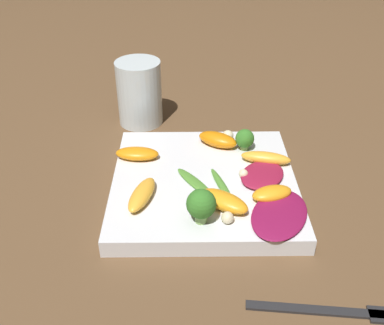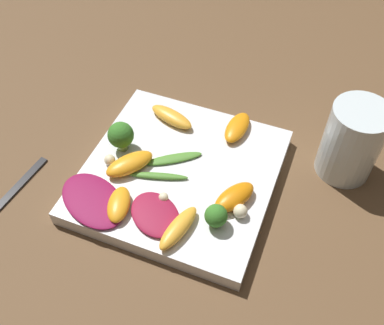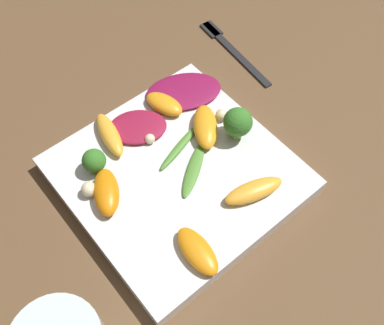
{
  "view_description": "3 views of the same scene",
  "coord_description": "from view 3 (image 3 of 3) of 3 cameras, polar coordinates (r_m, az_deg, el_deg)",
  "views": [
    {
      "loc": [
        0.02,
        0.52,
        0.4
      ],
      "look_at": [
        0.02,
        -0.0,
        0.05
      ],
      "focal_mm": 42.0,
      "sensor_mm": 36.0,
      "label": 1
    },
    {
      "loc": [
        -0.36,
        -0.16,
        0.52
      ],
      "look_at": [
        0.01,
        -0.02,
        0.04
      ],
      "focal_mm": 42.0,
      "sensor_mm": 36.0,
      "label": 2
    },
    {
      "loc": [
        0.24,
        -0.17,
        0.5
      ],
      "look_at": [
        0.01,
        0.02,
        0.03
      ],
      "focal_mm": 42.0,
      "sensor_mm": 36.0,
      "label": 3
    }
  ],
  "objects": [
    {
      "name": "orange_segment_3",
      "position": [
        0.59,
        -10.43,
        3.52
      ],
      "size": [
        0.08,
        0.04,
        0.02
      ],
      "color": "#FCAD33",
      "rests_on": "plate"
    },
    {
      "name": "fork",
      "position": [
        0.73,
        4.61,
        14.64
      ],
      "size": [
        0.17,
        0.03,
        0.01
      ],
      "color": "#262628",
      "rests_on": "ground_plane"
    },
    {
      "name": "orange_segment_1",
      "position": [
        0.54,
        -10.82,
        -3.71
      ],
      "size": [
        0.07,
        0.06,
        0.02
      ],
      "color": "orange",
      "rests_on": "plate"
    },
    {
      "name": "radicchio_leaf_1",
      "position": [
        0.63,
        -1.08,
        9.03
      ],
      "size": [
        0.11,
        0.12,
        0.01
      ],
      "color": "maroon",
      "rests_on": "plate"
    },
    {
      "name": "arugula_sprig_0",
      "position": [
        0.57,
        -1.58,
        1.99
      ],
      "size": [
        0.03,
        0.08,
        0.01
      ],
      "color": "#518E33",
      "rests_on": "plate"
    },
    {
      "name": "arugula_sprig_1",
      "position": [
        0.56,
        0.22,
        -0.83
      ],
      "size": [
        0.06,
        0.08,
        0.01
      ],
      "color": "#518E33",
      "rests_on": "plate"
    },
    {
      "name": "orange_segment_2",
      "position": [
        0.5,
        0.69,
        -11.2
      ],
      "size": [
        0.07,
        0.04,
        0.02
      ],
      "color": "orange",
      "rests_on": "plate"
    },
    {
      "name": "radicchio_leaf_0",
      "position": [
        0.6,
        -6.85,
        4.55
      ],
      "size": [
        0.09,
        0.1,
        0.01
      ],
      "color": "maroon",
      "rests_on": "plate"
    },
    {
      "name": "orange_segment_5",
      "position": [
        0.61,
        -3.55,
        7.42
      ],
      "size": [
        0.06,
        0.04,
        0.02
      ],
      "color": "orange",
      "rests_on": "plate"
    },
    {
      "name": "broccoli_floret_0",
      "position": [
        0.57,
        5.83,
        5.05
      ],
      "size": [
        0.04,
        0.04,
        0.05
      ],
      "color": "#84AD5B",
      "rests_on": "plate"
    },
    {
      "name": "ground_plane",
      "position": [
        0.58,
        -1.81,
        -2.24
      ],
      "size": [
        2.4,
        2.4,
        0.0
      ],
      "primitive_type": "plane",
      "color": "brown"
    },
    {
      "name": "macadamia_nut_1",
      "position": [
        0.6,
        3.75,
        6.04
      ],
      "size": [
        0.02,
        0.02,
        0.02
      ],
      "color": "beige",
      "rests_on": "plate"
    },
    {
      "name": "broccoli_floret_1",
      "position": [
        0.56,
        -12.32,
        0.18
      ],
      "size": [
        0.03,
        0.03,
        0.03
      ],
      "color": "#7A9E51",
      "rests_on": "plate"
    },
    {
      "name": "plate",
      "position": [
        0.57,
        -1.85,
        -1.62
      ],
      "size": [
        0.26,
        0.26,
        0.02
      ],
      "color": "white",
      "rests_on": "ground_plane"
    },
    {
      "name": "orange_segment_4",
      "position": [
        0.54,
        7.83,
        -3.57
      ],
      "size": [
        0.05,
        0.08,
        0.02
      ],
      "color": "#FCAD33",
      "rests_on": "plate"
    },
    {
      "name": "macadamia_nut_0",
      "position": [
        0.58,
        -5.2,
        3.11
      ],
      "size": [
        0.01,
        0.01,
        0.01
      ],
      "color": "beige",
      "rests_on": "plate"
    },
    {
      "name": "orange_segment_0",
      "position": [
        0.58,
        1.71,
        4.57
      ],
      "size": [
        0.08,
        0.07,
        0.02
      ],
      "color": "orange",
      "rests_on": "plate"
    },
    {
      "name": "macadamia_nut_2",
      "position": [
        0.55,
        -12.96,
        -3.35
      ],
      "size": [
        0.02,
        0.02,
        0.02
      ],
      "color": "beige",
      "rests_on": "plate"
    }
  ]
}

